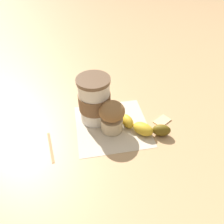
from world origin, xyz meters
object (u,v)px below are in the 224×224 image
at_px(sugar_packet, 162,121).
at_px(coffee_cup, 94,100).
at_px(banana, 144,127).
at_px(muffin, 110,116).

bearing_deg(sugar_packet, coffee_cup, 177.61).
distance_m(banana, sugar_packet, 0.08).
height_order(muffin, banana, muffin).
xyz_separation_m(coffee_cup, sugar_packet, (0.20, -0.01, -0.07)).
bearing_deg(sugar_packet, muffin, -166.81).
height_order(muffin, sugar_packet, muffin).
height_order(coffee_cup, sugar_packet, coffee_cup).
xyz_separation_m(muffin, sugar_packet, (0.16, 0.04, -0.05)).
xyz_separation_m(coffee_cup, muffin, (0.05, -0.05, -0.02)).
height_order(coffee_cup, banana, coffee_cup).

